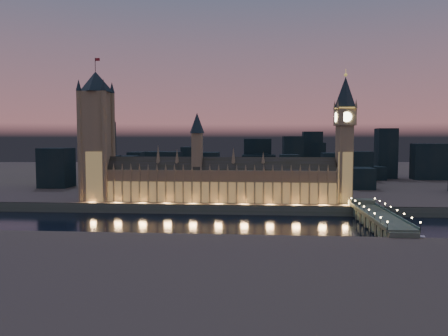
# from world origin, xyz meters

# --- Properties ---
(ground_plane) EXTENTS (2000.00, 2000.00, 0.00)m
(ground_plane) POSITION_xyz_m (0.00, 0.00, 0.00)
(ground_plane) COLOR black
(ground_plane) RESTS_ON ground
(north_bank) EXTENTS (2000.00, 960.00, 8.00)m
(north_bank) POSITION_xyz_m (0.00, 520.00, 4.00)
(north_bank) COLOR #483A40
(north_bank) RESTS_ON ground
(embankment_wall) EXTENTS (2000.00, 2.50, 8.00)m
(embankment_wall) POSITION_xyz_m (0.00, 41.00, 4.00)
(embankment_wall) COLOR #415540
(embankment_wall) RESTS_ON ground
(palace_of_westminster) EXTENTS (202.00, 21.24, 78.00)m
(palace_of_westminster) POSITION_xyz_m (-0.20, 61.74, 26.37)
(palace_of_westminster) COLOR #897B5C
(palace_of_westminster) RESTS_ON north_bank
(victoria_tower) EXTENTS (31.68, 31.68, 126.65)m
(victoria_tower) POSITION_xyz_m (-110.00, 61.93, 70.95)
(victoria_tower) COLOR #897B5C
(victoria_tower) RESTS_ON north_bank
(elizabeth_tower) EXTENTS (18.00, 18.00, 114.28)m
(elizabeth_tower) POSITION_xyz_m (108.00, 61.93, 71.81)
(elizabeth_tower) COLOR #897B5C
(elizabeth_tower) RESTS_ON north_bank
(westminster_bridge) EXTENTS (19.72, 113.00, 15.90)m
(westminster_bridge) POSITION_xyz_m (119.53, -3.44, 5.98)
(westminster_bridge) COLOR #415540
(westminster_bridge) RESTS_ON ground
(river_boat) EXTENTS (38.59, 16.89, 4.50)m
(river_boat) POSITION_xyz_m (125.86, -47.34, 1.56)
(river_boat) COLOR #415540
(river_boat) RESTS_ON ground
(city_backdrop) EXTENTS (493.32, 215.63, 79.13)m
(city_backdrop) POSITION_xyz_m (33.19, 246.19, 30.27)
(city_backdrop) COLOR black
(city_backdrop) RESTS_ON north_bank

